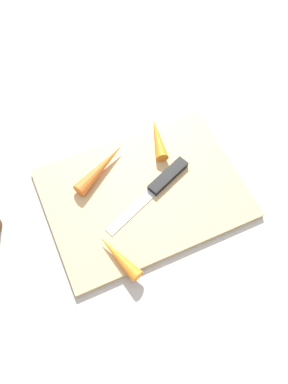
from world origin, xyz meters
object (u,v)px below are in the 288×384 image
Objects in this scene: carrot_shortest at (119,257)px; carrot_medium at (158,138)px; carrot_longest at (101,168)px; knife at (163,181)px; cutting_board at (144,193)px.

carrot_medium is at bearing -59.29° from carrot_shortest.
carrot_shortest is 0.18m from carrot_longest.
carrot_shortest reaches higher than knife.
cutting_board is at bearing -61.65° from carrot_shortest.
cutting_board is 2.84× the size of carrot_longest.
cutting_board is 0.14m from carrot_shortest.
carrot_longest reaches higher than carrot_medium.
carrot_longest is (-0.10, 0.07, 0.01)m from knife.
carrot_medium reaches higher than knife.
carrot_longest reaches higher than knife.
carrot_medium is at bearing -20.15° from carrot_longest.
carrot_medium is (0.03, 0.09, 0.01)m from knife.
carrot_shortest is at bearing 154.01° from carrot_medium.
cutting_board is 3.73× the size of carrot_medium.
carrot_shortest and carrot_medium have the same top height.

